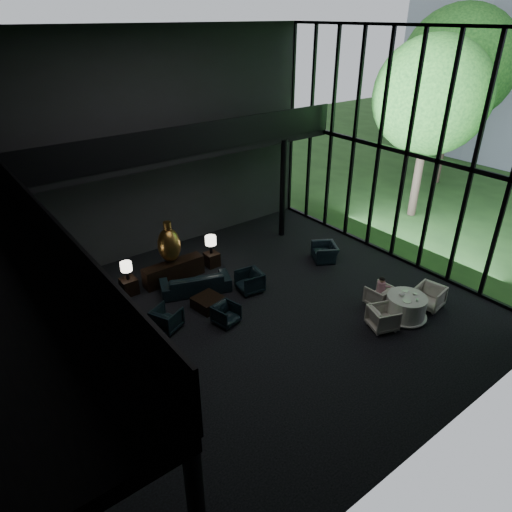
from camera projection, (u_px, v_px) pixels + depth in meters
floor at (246, 320)px, 13.89m from camera, size 14.00×12.00×0.02m
ceiling at (243, 27)px, 10.11m from camera, size 14.00×12.00×0.02m
wall_back at (145, 149)px, 16.20m from camera, size 14.00×0.04×8.00m
wall_front at (452, 296)px, 7.80m from camera, size 14.00×0.04×8.00m
curtain_wall at (407, 153)px, 15.73m from camera, size 0.20×12.00×8.00m
mezzanine_back at (184, 150)px, 16.03m from camera, size 12.00×2.00×0.25m
railing_left at (41, 223)px, 9.03m from camera, size 0.06×12.00×1.00m
railing_back at (197, 139)px, 15.05m from camera, size 12.00×0.06×1.00m
column_nw at (9, 240)px, 14.25m from camera, size 0.24×0.24×4.00m
column_ne at (283, 190)px, 18.32m from camera, size 0.24×0.24×4.00m
tree_near at (431, 97)px, 18.72m from camera, size 4.80×4.80×7.65m
tree_far at (458, 65)px, 22.45m from camera, size 5.60×5.60×8.80m
console at (174, 271)px, 15.84m from camera, size 2.19×0.50×0.70m
bronze_urn at (169, 245)px, 15.48m from camera, size 0.78×0.78×1.46m
side_table_left at (129, 286)px, 15.10m from camera, size 0.50×0.50×0.55m
table_lamp_left at (126, 267)px, 14.76m from camera, size 0.37×0.37×0.62m
side_table_right at (212, 259)px, 16.77m from camera, size 0.47×0.47×0.52m
table_lamp_right at (211, 241)px, 16.44m from camera, size 0.40×0.40×0.67m
sofa at (195, 278)px, 15.12m from camera, size 2.65×1.57×1.00m
lounge_armchair_west at (167, 318)px, 13.35m from camera, size 0.94×0.96×0.76m
lounge_armchair_east at (250, 280)px, 15.16m from camera, size 0.88×0.92×0.84m
lounge_armchair_south at (226, 314)px, 13.62m from camera, size 0.73×0.70×0.63m
window_armchair at (325, 251)px, 17.12m from camera, size 0.93×1.05×0.77m
coffee_table at (208, 302)px, 14.42m from camera, size 0.94×0.94×0.36m
dining_table at (405, 308)px, 13.88m from camera, size 1.35×1.35×0.75m
dining_chair_north at (379, 295)px, 14.49m from camera, size 0.72×0.68×0.72m
dining_chair_east at (430, 295)px, 14.34m from camera, size 0.89×0.94×0.85m
dining_chair_west at (383, 317)px, 13.38m from camera, size 0.94×0.96×0.78m
child at (381, 285)px, 14.32m from camera, size 0.26×0.26×0.56m
plate_a at (407, 301)px, 13.46m from camera, size 0.29×0.29×0.02m
plate_b at (405, 291)px, 13.97m from camera, size 0.22×0.22×0.01m
saucer at (415, 294)px, 13.81m from camera, size 0.17×0.17×0.01m
coffee_cup at (414, 294)px, 13.75m from camera, size 0.10×0.10×0.06m
cereal_bowl at (402, 295)px, 13.71m from camera, size 0.17×0.17×0.08m
cream_pot at (417, 300)px, 13.44m from camera, size 0.09×0.09×0.08m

